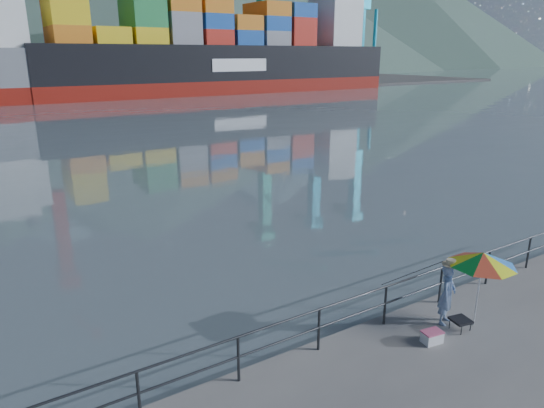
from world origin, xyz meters
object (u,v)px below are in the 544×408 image
at_px(cooler_bag, 432,337).
at_px(container_ship, 234,57).
at_px(beach_umbrella, 483,259).
at_px(fisherman, 447,294).

height_order(cooler_bag, container_ship, container_ship).
relative_size(beach_umbrella, cooler_bag, 4.65).
xyz_separation_m(fisherman, beach_umbrella, (0.50, -0.47, 0.97)).
relative_size(fisherman, container_ship, 0.02).
bearing_deg(fisherman, container_ship, 42.96).
bearing_deg(beach_umbrella, cooler_bag, 178.23).
xyz_separation_m(beach_umbrella, container_ship, (31.77, 71.66, 4.08)).
height_order(fisherman, cooler_bag, fisherman).
height_order(fisherman, container_ship, container_ship).
bearing_deg(container_ship, fisherman, -114.38).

